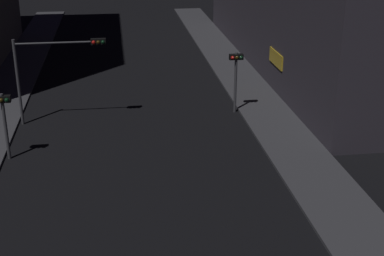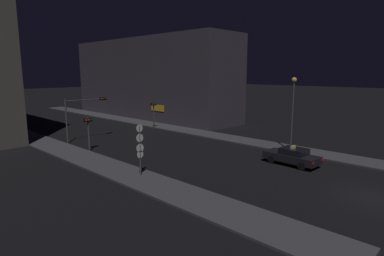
% 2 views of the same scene
% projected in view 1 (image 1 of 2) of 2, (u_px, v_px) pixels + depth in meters
% --- Properties ---
extents(sidewalk_right, '(3.06, 64.94, 0.13)m').
position_uv_depth(sidewalk_right, '(254.00, 96.00, 35.35)').
color(sidewalk_right, '#424247').
rests_on(sidewalk_right, ground_plane).
extents(traffic_light_overhead, '(4.90, 0.42, 4.78)m').
position_uv_depth(traffic_light_overhead, '(54.00, 61.00, 29.93)').
color(traffic_light_overhead, '#47474C').
rests_on(traffic_light_overhead, ground_plane).
extents(traffic_light_left_kerb, '(0.80, 0.42, 3.27)m').
position_uv_depth(traffic_light_left_kerb, '(3.00, 112.00, 25.87)').
color(traffic_light_left_kerb, '#47474C').
rests_on(traffic_light_left_kerb, ground_plane).
extents(traffic_light_right_kerb, '(0.80, 0.42, 3.58)m').
position_uv_depth(traffic_light_right_kerb, '(236.00, 70.00, 31.85)').
color(traffic_light_right_kerb, '#47474C').
rests_on(traffic_light_right_kerb, ground_plane).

